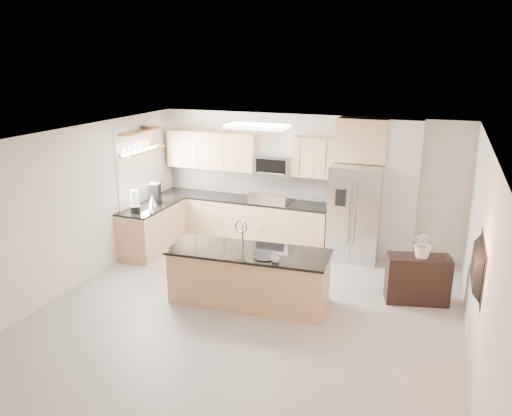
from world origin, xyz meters
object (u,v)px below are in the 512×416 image
at_px(credenza, 417,279).
at_px(coffee_maker, 155,193).
at_px(blender, 135,203).
at_px(television, 473,266).
at_px(bowl, 147,126).
at_px(island, 249,276).
at_px(flower_vase, 425,237).
at_px(cup, 275,259).
at_px(refrigerator, 355,212).
at_px(platter, 265,257).
at_px(microwave, 274,165).
at_px(kettle, 152,200).
at_px(range, 271,223).

height_order(credenza, coffee_maker, coffee_maker).
bearing_deg(blender, television, -15.41).
relative_size(credenza, bowl, 2.42).
height_order(coffee_maker, bowl, bowl).
height_order(island, television, television).
xyz_separation_m(coffee_maker, flower_vase, (5.03, -0.62, -0.03)).
distance_m(cup, coffee_maker, 3.58).
bearing_deg(flower_vase, credenza, 160.05).
bearing_deg(refrigerator, blender, -157.66).
xyz_separation_m(platter, coffee_maker, (-2.89, 1.70, 0.25)).
relative_size(microwave, television, 0.71).
distance_m(coffee_maker, television, 6.04).
relative_size(refrigerator, cup, 14.07).
distance_m(blender, television, 5.80).
xyz_separation_m(cup, television, (2.52, -0.43, 0.46)).
bearing_deg(television, coffee_maker, 68.23).
distance_m(cup, bowl, 4.06).
relative_size(microwave, kettle, 3.26).
distance_m(cup, kettle, 3.42).
xyz_separation_m(blender, bowl, (-0.18, 0.83, 1.28)).
height_order(microwave, refrigerator, microwave).
relative_size(range, bowl, 2.96).
relative_size(island, platter, 7.81).
bearing_deg(television, bowl, 67.63).
relative_size(platter, bowl, 0.82).
relative_size(credenza, coffee_maker, 2.45).
height_order(range, microwave, microwave).
height_order(microwave, coffee_maker, microwave).
height_order(credenza, flower_vase, flower_vase).
distance_m(credenza, blender, 5.02).
bearing_deg(microwave, platter, -73.66).
height_order(blender, bowl, bowl).
xyz_separation_m(kettle, television, (5.54, -2.04, 0.33)).
bearing_deg(bowl, cup, -30.89).
height_order(island, cup, island).
xyz_separation_m(platter, kettle, (-2.82, 1.50, 0.17)).
xyz_separation_m(microwave, platter, (0.79, -2.71, -0.78)).
relative_size(credenza, flower_vase, 1.43).
distance_m(microwave, coffee_maker, 2.38).
distance_m(blender, flower_vase, 5.01).
distance_m(platter, kettle, 3.20).
bearing_deg(microwave, blender, -140.58).
distance_m(coffee_maker, flower_vase, 5.07).
bearing_deg(kettle, flower_vase, -4.86).
bearing_deg(kettle, cup, -28.03).
height_order(flower_vase, television, television).
bearing_deg(flower_vase, range, 152.86).
xyz_separation_m(refrigerator, bowl, (-3.91, -0.70, 1.49)).
xyz_separation_m(kettle, flower_vase, (4.96, -0.42, 0.05)).
height_order(range, coffee_maker, coffee_maker).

